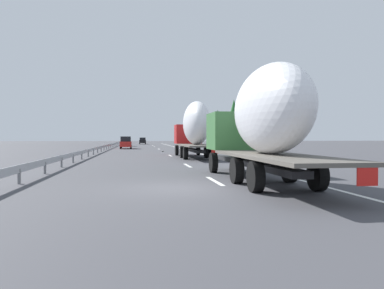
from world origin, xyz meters
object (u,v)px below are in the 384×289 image
Objects in this scene: truck_lead at (194,128)px; car_silver_hatch at (126,142)px; truck_trailing at (261,120)px; car_black_suv at (143,141)px; car_red_compact at (126,143)px; road_sign at (195,135)px.

truck_lead reaches higher than car_silver_hatch.
truck_trailing is 2.92× the size of car_black_suv.
truck_lead is at bearing 0.00° from truck_trailing.
truck_lead is 1.00× the size of truck_trailing.
car_black_suv is (22.79, -3.63, -0.03)m from car_silver_hatch.
car_red_compact is (-39.63, 3.11, 0.08)m from car_black_suv.
car_silver_hatch is at bearing 170.95° from car_black_suv.
truck_lead is 2.69× the size of car_red_compact.
car_red_compact is at bearing 8.56° from truck_trailing.
truck_trailing is at bearing -173.25° from car_silver_hatch.
road_sign is (-47.98, -6.90, 1.20)m from car_black_suv.
car_black_suv is 39.75m from car_red_compact.
truck_trailing reaches higher than car_black_suv.
truck_trailing is at bearing -171.44° from car_red_compact.
road_sign reaches higher than car_silver_hatch.
car_red_compact is at bearing 50.19° from road_sign.
car_black_suv is 1.46× the size of road_sign.
car_red_compact is 1.58× the size of road_sign.
truck_lead reaches higher than road_sign.
car_silver_hatch reaches higher than car_black_suv.
car_red_compact reaches higher than car_silver_hatch.
car_silver_hatch is at bearing 1.76° from car_red_compact.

